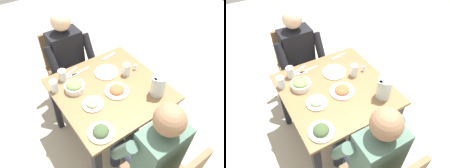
{
  "view_description": "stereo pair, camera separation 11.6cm",
  "coord_description": "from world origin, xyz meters",
  "views": [
    {
      "loc": [
        -0.73,
        -1.07,
        2.04
      ],
      "look_at": [
        0.02,
        -0.0,
        0.75
      ],
      "focal_mm": 34.43,
      "sensor_mm": 36.0,
      "label": 1
    },
    {
      "loc": [
        -0.63,
        -1.14,
        2.04
      ],
      "look_at": [
        0.02,
        -0.0,
        0.75
      ],
      "focal_mm": 34.43,
      "sensor_mm": 36.0,
      "label": 2
    }
  ],
  "objects": [
    {
      "name": "ground_plane",
      "position": [
        0.0,
        0.0,
        0.0
      ],
      "size": [
        8.0,
        8.0,
        0.0
      ],
      "primitive_type": "plane",
      "color": "#B7AD99"
    },
    {
      "name": "dining_table",
      "position": [
        0.0,
        0.0,
        0.59
      ],
      "size": [
        0.9,
        0.9,
        0.71
      ],
      "color": "olive",
      "rests_on": "ground_plane"
    },
    {
      "name": "chair_far",
      "position": [
        -0.08,
        0.8,
        0.49
      ],
      "size": [
        0.4,
        0.4,
        0.87
      ],
      "color": "brown",
      "rests_on": "ground_plane"
    },
    {
      "name": "diner_near",
      "position": [
        -0.07,
        -0.59,
        0.63
      ],
      "size": [
        0.48,
        0.53,
        1.16
      ],
      "color": "#4C6B5B",
      "rests_on": "ground_plane"
    },
    {
      "name": "diner_far",
      "position": [
        -0.08,
        0.59,
        0.63
      ],
      "size": [
        0.48,
        0.53,
        1.16
      ],
      "color": "black",
      "rests_on": "ground_plane"
    },
    {
      "name": "water_pitcher",
      "position": [
        0.29,
        -0.28,
        0.8
      ],
      "size": [
        0.16,
        0.12,
        0.19
      ],
      "color": "silver",
      "rests_on": "dining_table"
    },
    {
      "name": "salad_bowl",
      "position": [
        -0.25,
        0.16,
        0.75
      ],
      "size": [
        0.17,
        0.17,
        0.09
      ],
      "color": "white",
      "rests_on": "dining_table"
    },
    {
      "name": "plate_rice_curry",
      "position": [
        0.02,
        -0.07,
        0.72
      ],
      "size": [
        0.21,
        0.21,
        0.05
      ],
      "color": "white",
      "rests_on": "dining_table"
    },
    {
      "name": "plate_beans",
      "position": [
        -0.22,
        -0.08,
        0.72
      ],
      "size": [
        0.17,
        0.17,
        0.05
      ],
      "color": "white",
      "rests_on": "dining_table"
    },
    {
      "name": "plate_dolmas",
      "position": [
        -0.31,
        -0.34,
        0.73
      ],
      "size": [
        0.19,
        0.19,
        0.06
      ],
      "color": "white",
      "rests_on": "dining_table"
    },
    {
      "name": "plate_yoghurt",
      "position": [
        0.09,
        0.18,
        0.72
      ],
      "size": [
        0.22,
        0.22,
        0.04
      ],
      "color": "white",
      "rests_on": "dining_table"
    },
    {
      "name": "water_glass_far_right",
      "position": [
        -0.28,
        0.33,
        0.76
      ],
      "size": [
        0.07,
        0.07,
        0.11
      ],
      "primitive_type": "cylinder",
      "color": "silver",
      "rests_on": "dining_table"
    },
    {
      "name": "water_glass_by_pitcher",
      "position": [
        0.23,
        0.06,
        0.76
      ],
      "size": [
        0.07,
        0.07,
        0.11
      ],
      "primitive_type": "cylinder",
      "color": "silver",
      "rests_on": "dining_table"
    },
    {
      "name": "water_glass_near_right",
      "position": [
        -0.4,
        0.24,
        0.76
      ],
      "size": [
        0.07,
        0.07,
        0.11
      ],
      "primitive_type": "cylinder",
      "color": "silver",
      "rests_on": "dining_table"
    },
    {
      "name": "salt_shaker",
      "position": [
        0.34,
        0.07,
        0.73
      ],
      "size": [
        0.03,
        0.03,
        0.05
      ],
      "color": "white",
      "rests_on": "dining_table"
    },
    {
      "name": "fork_near",
      "position": [
        0.24,
        0.37,
        0.71
      ],
      "size": [
        0.17,
        0.05,
        0.01
      ],
      "primitive_type": "cube",
      "rotation": [
        0.0,
        0.0,
        0.13
      ],
      "color": "silver",
      "rests_on": "dining_table"
    },
    {
      "name": "knife_near",
      "position": [
        -0.19,
        0.38,
        0.71
      ],
      "size": [
        0.18,
        0.08,
        0.01
      ],
      "primitive_type": "cube",
      "rotation": [
        0.0,
        0.0,
        0.32
      ],
      "color": "silver",
      "rests_on": "dining_table"
    },
    {
      "name": "fork_far",
      "position": [
        -0.21,
        0.33,
        0.71
      ],
      "size": [
        0.17,
        0.05,
        0.01
      ],
      "primitive_type": "cube",
      "rotation": [
        0.0,
        0.0,
        -0.15
      ],
      "color": "silver",
      "rests_on": "dining_table"
    },
    {
      "name": "knife_far",
      "position": [
        -0.1,
        0.33,
        0.71
      ],
      "size": [
        0.19,
        0.03,
        0.01
      ],
      "primitive_type": "cube",
      "rotation": [
        0.0,
        0.0,
        0.08
      ],
      "color": "silver",
      "rests_on": "dining_table"
    }
  ]
}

